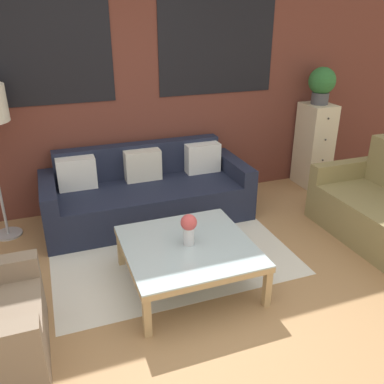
{
  "coord_description": "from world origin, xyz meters",
  "views": [
    {
      "loc": [
        -1.0,
        -2.08,
        2.14
      ],
      "look_at": [
        0.23,
        1.27,
        0.55
      ],
      "focal_mm": 38.0,
      "sensor_mm": 36.0,
      "label": 1
    }
  ],
  "objects": [
    {
      "name": "ground_plane",
      "position": [
        0.0,
        0.0,
        0.0
      ],
      "size": [
        16.0,
        16.0,
        0.0
      ],
      "primitive_type": "plane",
      "color": "#AD7F51"
    },
    {
      "name": "flower_vase",
      "position": [
        -0.03,
        0.64,
        0.54
      ],
      "size": [
        0.13,
        0.13,
        0.27
      ],
      "color": "silver",
      "rests_on": "coffee_table"
    },
    {
      "name": "potted_plant",
      "position": [
        2.25,
        2.15,
        1.33
      ],
      "size": [
        0.33,
        0.33,
        0.45
      ],
      "color": "#47474C",
      "rests_on": "drawer_cabinet"
    },
    {
      "name": "rug",
      "position": [
        -0.04,
        1.22,
        0.0
      ],
      "size": [
        2.22,
        1.72,
        0.0
      ],
      "color": "silver",
      "rests_on": "ground_plane"
    },
    {
      "name": "drawer_cabinet",
      "position": [
        2.25,
        2.15,
        0.54
      ],
      "size": [
        0.35,
        0.44,
        1.08
      ],
      "color": "beige",
      "rests_on": "ground_plane"
    },
    {
      "name": "wall_back_brick",
      "position": [
        0.0,
        2.44,
        1.41
      ],
      "size": [
        8.4,
        0.09,
        2.8
      ],
      "color": "brown",
      "rests_on": "ground_plane"
    },
    {
      "name": "coffee_table",
      "position": [
        -0.04,
        0.63,
        0.33
      ],
      "size": [
        1.04,
        1.04,
        0.38
      ],
      "color": "silver",
      "rests_on": "ground_plane"
    },
    {
      "name": "couch_dark",
      "position": [
        -0.05,
        1.95,
        0.28
      ],
      "size": [
        2.22,
        0.88,
        0.78
      ],
      "color": "#1E2338",
      "rests_on": "ground_plane"
    }
  ]
}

